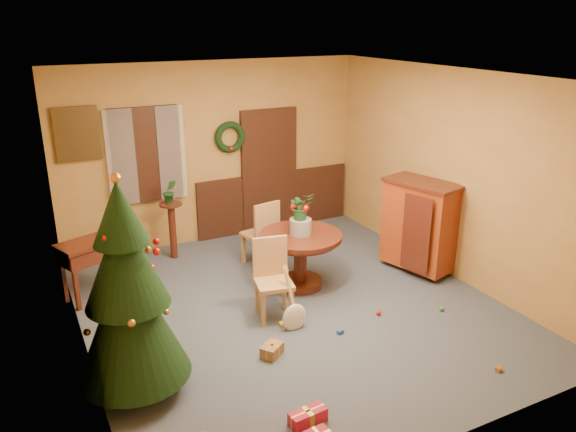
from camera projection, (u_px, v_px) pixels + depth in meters
room_envelope at (228, 172)px, 9.20m from camera, size 5.50×5.50×5.50m
dining_table at (300, 250)px, 7.60m from camera, size 1.12×1.12×0.77m
urn at (301, 227)px, 7.49m from camera, size 0.29×0.29×0.21m
centerpiece_plant at (301, 206)px, 7.39m from camera, size 0.33×0.29×0.37m
chair_near at (272, 275)px, 6.87m from camera, size 0.51×0.51×1.00m
chair_far at (263, 231)px, 8.25m from camera, size 0.52×0.52×1.01m
guitar at (294, 301)px, 6.60m from camera, size 0.40×0.53×0.72m
plant_stand at (172, 224)px, 8.52m from camera, size 0.34×0.34×0.88m
stand_plant at (170, 191)px, 8.35m from camera, size 0.21×0.18×0.37m
christmas_tree at (128, 294)px, 5.26m from camera, size 1.09×1.09×2.25m
writing_desk at (95, 254)px, 7.32m from camera, size 1.01×0.75×0.81m
sideboard at (419, 224)px, 8.03m from camera, size 0.82×1.17×1.36m
gift_c at (272, 350)px, 6.17m from camera, size 0.30×0.29×0.14m
gift_d at (308, 417)px, 5.15m from camera, size 0.37×0.18×0.13m
toy_a at (340, 332)px, 6.60m from camera, size 0.09×0.07×0.05m
toy_b at (441, 309)px, 7.11m from camera, size 0.06×0.06×0.06m
toy_c at (282, 325)px, 6.76m from camera, size 0.06×0.08×0.05m
toy_d at (379, 313)px, 7.01m from camera, size 0.06×0.06×0.06m
toy_e at (498, 369)px, 5.91m from camera, size 0.09×0.08×0.05m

